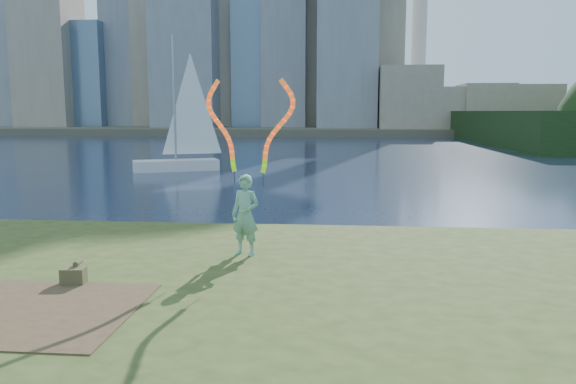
# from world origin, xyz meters

# --- Properties ---
(ground) EXTENTS (320.00, 320.00, 0.00)m
(ground) POSITION_xyz_m (0.00, 0.00, 0.00)
(ground) COLOR #17233A
(ground) RESTS_ON ground
(grassy_knoll) EXTENTS (20.00, 18.00, 0.80)m
(grassy_knoll) POSITION_xyz_m (0.00, -2.30, 0.34)
(grassy_knoll) COLOR #344217
(grassy_knoll) RESTS_ON ground
(dirt_patch) EXTENTS (3.20, 3.00, 0.02)m
(dirt_patch) POSITION_xyz_m (-2.20, -3.20, 0.81)
(dirt_patch) COLOR #47331E
(dirt_patch) RESTS_ON grassy_knoll
(far_shore) EXTENTS (320.00, 40.00, 1.20)m
(far_shore) POSITION_xyz_m (0.00, 95.00, 0.60)
(far_shore) COLOR brown
(far_shore) RESTS_ON ground
(woman_with_ribbons) EXTENTS (2.00, 0.78, 4.15)m
(woman_with_ribbons) POSITION_xyz_m (0.59, 0.65, 2.19)
(woman_with_ribbons) COLOR #1C7C4C
(woman_with_ribbons) RESTS_ON grassy_knoll
(canvas_bag) EXTENTS (0.45, 0.51, 0.40)m
(canvas_bag) POSITION_xyz_m (-2.24, -1.75, 0.97)
(canvas_bag) COLOR #434323
(canvas_bag) RESTS_ON grassy_knoll
(sailboat) EXTENTS (5.80, 3.84, 8.94)m
(sailboat) POSITION_xyz_m (-7.94, 25.44, 1.54)
(sailboat) COLOR silver
(sailboat) RESTS_ON ground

